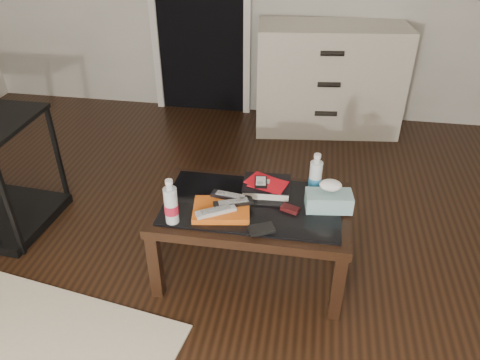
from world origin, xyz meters
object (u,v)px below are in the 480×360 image
object	(u,v)px
coffee_table	(252,213)
textbook	(267,186)
water_bottle_left	(171,201)
water_bottle_right	(316,174)
dresser	(329,79)
tissue_box	(329,201)

from	to	relation	value
coffee_table	textbook	size ratio (longest dim) A/B	4.00
water_bottle_left	water_bottle_right	xyz separation A→B (m)	(0.67, 0.36, 0.00)
water_bottle_left	textbook	bearing A→B (deg)	39.60
dresser	tissue_box	size ratio (longest dim) A/B	5.44
water_bottle_right	tissue_box	distance (m)	0.16
water_bottle_left	tissue_box	distance (m)	0.79
coffee_table	water_bottle_left	xyz separation A→B (m)	(-0.36, -0.21, 0.18)
textbook	water_bottle_left	size ratio (longest dim) A/B	1.05
water_bottle_right	tissue_box	bearing A→B (deg)	-58.66
coffee_table	dresser	xyz separation A→B (m)	(0.37, 1.90, 0.05)
water_bottle_left	water_bottle_right	distance (m)	0.76
tissue_box	water_bottle_left	bearing A→B (deg)	-170.05
coffee_table	water_bottle_right	xyz separation A→B (m)	(0.31, 0.14, 0.18)
coffee_table	tissue_box	world-z (taller)	tissue_box
textbook	water_bottle_right	distance (m)	0.27
textbook	tissue_box	distance (m)	0.35
dresser	textbook	xyz separation A→B (m)	(-0.32, -1.77, 0.03)
water_bottle_right	water_bottle_left	bearing A→B (deg)	-152.00
coffee_table	water_bottle_right	bearing A→B (deg)	24.94
water_bottle_left	coffee_table	bearing A→B (deg)	30.49
water_bottle_right	coffee_table	bearing A→B (deg)	-155.06
coffee_table	water_bottle_left	world-z (taller)	water_bottle_left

